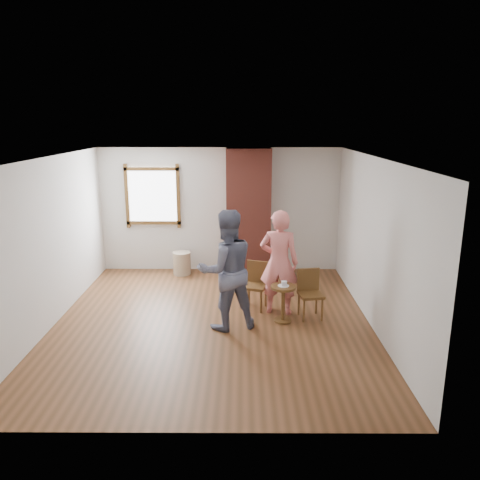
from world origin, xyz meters
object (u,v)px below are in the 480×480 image
at_px(stoneware_crock, 182,263).
at_px(dining_chair_right, 310,291).
at_px(dining_chair_left, 256,282).
at_px(person_pink, 279,262).
at_px(side_table, 283,298).
at_px(man, 227,270).

bearing_deg(stoneware_crock, dining_chair_right, -42.57).
height_order(dining_chair_left, dining_chair_right, dining_chair_left).
relative_size(dining_chair_right, person_pink, 0.45).
bearing_deg(side_table, man, -166.42).
distance_m(side_table, person_pink, 0.60).
bearing_deg(person_pink, dining_chair_left, -21.08).
xyz_separation_m(side_table, person_pink, (-0.05, 0.36, 0.47)).
distance_m(side_table, man, 1.06).
xyz_separation_m(stoneware_crock, side_table, (1.92, -2.37, 0.17)).
distance_m(man, person_pink, 1.02).
relative_size(dining_chair_right, man, 0.43).
relative_size(dining_chair_left, side_table, 1.34).
relative_size(side_table, person_pink, 0.34).
bearing_deg(side_table, person_pink, 97.40).
bearing_deg(stoneware_crock, side_table, -51.08).
distance_m(stoneware_crock, man, 2.87).
distance_m(dining_chair_right, side_table, 0.49).
distance_m(stoneware_crock, side_table, 3.05).
height_order(side_table, person_pink, person_pink).
height_order(stoneware_crock, man, man).
bearing_deg(dining_chair_right, man, -171.86).
bearing_deg(person_pink, dining_chair_right, 172.75).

